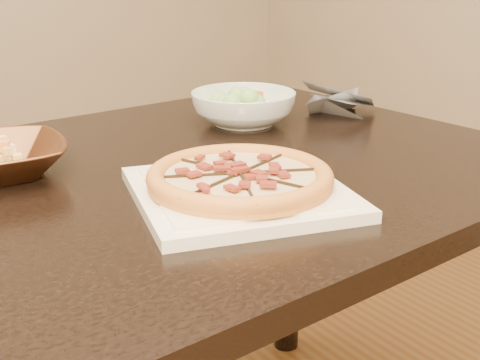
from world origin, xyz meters
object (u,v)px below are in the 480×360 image
(pizza, at_px, (240,177))
(salad_bowl, at_px, (243,108))
(dining_table, at_px, (139,234))
(plate, at_px, (240,192))

(pizza, distance_m, salad_bowl, 0.45)
(pizza, height_order, salad_bowl, salad_bowl)
(dining_table, height_order, salad_bowl, salad_bowl)
(plate, distance_m, salad_bowl, 0.45)
(pizza, bearing_deg, plate, -6.07)
(plate, xyz_separation_m, pizza, (-0.00, 0.00, 0.02))
(plate, distance_m, pizza, 0.02)
(plate, bearing_deg, salad_bowl, 54.57)
(salad_bowl, bearing_deg, dining_table, -151.13)
(dining_table, relative_size, plate, 3.95)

